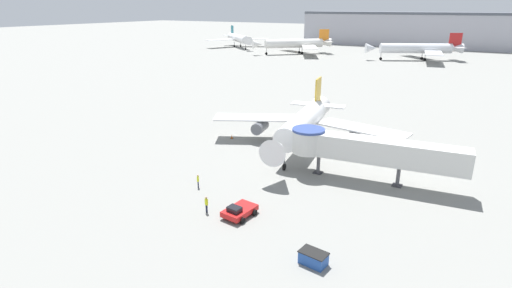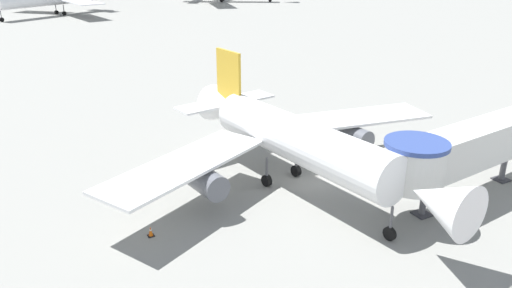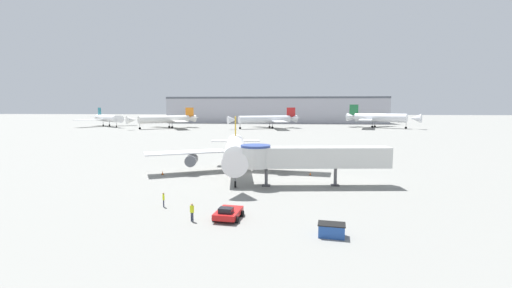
{
  "view_description": "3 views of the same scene",
  "coord_description": "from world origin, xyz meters",
  "px_view_note": "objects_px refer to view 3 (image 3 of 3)",
  "views": [
    {
      "loc": [
        21.25,
        -52.32,
        20.24
      ],
      "look_at": [
        -4.79,
        -7.72,
        2.28
      ],
      "focal_mm": 28.0,
      "sensor_mm": 36.0,
      "label": 1
    },
    {
      "loc": [
        -19.65,
        -28.97,
        17.14
      ],
      "look_at": [
        -4.71,
        -0.71,
        4.45
      ],
      "focal_mm": 35.0,
      "sensor_mm": 36.0,
      "label": 2
    },
    {
      "loc": [
        7.65,
        -54.33,
        11.02
      ],
      "look_at": [
        2.05,
        1.59,
        4.81
      ],
      "focal_mm": 24.0,
      "sensor_mm": 36.0,
      "label": 3
    }
  ],
  "objects_px": {
    "background_jet_red_tail": "(266,119)",
    "background_jet_green_tail": "(379,118)",
    "jet_bridge": "(305,157)",
    "ground_crew_marshaller": "(192,211)",
    "traffic_cone_starboard_wing": "(310,174)",
    "pushback_tug_red": "(228,213)",
    "traffic_cone_port_wing": "(163,173)",
    "ground_crew_wing_walker": "(164,199)",
    "main_airplane": "(235,151)",
    "background_jet_orange_tail": "(166,119)",
    "service_container_blue": "(332,230)",
    "background_jet_teal_tail": "(108,118)"
  },
  "relations": [
    {
      "from": "traffic_cone_starboard_wing",
      "to": "background_jet_red_tail",
      "type": "height_order",
      "value": "background_jet_red_tail"
    },
    {
      "from": "main_airplane",
      "to": "ground_crew_marshaller",
      "type": "xyz_separation_m",
      "value": [
        -0.5,
        -23.13,
        -2.83
      ]
    },
    {
      "from": "ground_crew_marshaller",
      "to": "ground_crew_wing_walker",
      "type": "height_order",
      "value": "ground_crew_marshaller"
    },
    {
      "from": "traffic_cone_starboard_wing",
      "to": "background_jet_red_tail",
      "type": "relative_size",
      "value": 0.02
    },
    {
      "from": "service_container_blue",
      "to": "pushback_tug_red",
      "type": "bearing_deg",
      "value": 159.44
    },
    {
      "from": "pushback_tug_red",
      "to": "main_airplane",
      "type": "bearing_deg",
      "value": 103.83
    },
    {
      "from": "jet_bridge",
      "to": "service_container_blue",
      "type": "bearing_deg",
      "value": -91.98
    },
    {
      "from": "background_jet_green_tail",
      "to": "ground_crew_wing_walker",
      "type": "bearing_deg",
      "value": -170.34
    },
    {
      "from": "traffic_cone_starboard_wing",
      "to": "ground_crew_wing_walker",
      "type": "height_order",
      "value": "ground_crew_wing_walker"
    },
    {
      "from": "ground_crew_wing_walker",
      "to": "background_jet_orange_tail",
      "type": "relative_size",
      "value": 0.05
    },
    {
      "from": "background_jet_green_tail",
      "to": "jet_bridge",
      "type": "bearing_deg",
      "value": -166.15
    },
    {
      "from": "pushback_tug_red",
      "to": "background_jet_red_tail",
      "type": "relative_size",
      "value": 0.11
    },
    {
      "from": "pushback_tug_red",
      "to": "ground_crew_wing_walker",
      "type": "relative_size",
      "value": 2.3
    },
    {
      "from": "main_airplane",
      "to": "background_jet_red_tail",
      "type": "relative_size",
      "value": 0.85
    },
    {
      "from": "main_airplane",
      "to": "jet_bridge",
      "type": "height_order",
      "value": "main_airplane"
    },
    {
      "from": "service_container_blue",
      "to": "traffic_cone_starboard_wing",
      "type": "distance_m",
      "value": 25.97
    },
    {
      "from": "traffic_cone_port_wing",
      "to": "ground_crew_wing_walker",
      "type": "distance_m",
      "value": 18.5
    },
    {
      "from": "traffic_cone_port_wing",
      "to": "traffic_cone_starboard_wing",
      "type": "height_order",
      "value": "traffic_cone_port_wing"
    },
    {
      "from": "jet_bridge",
      "to": "ground_crew_wing_walker",
      "type": "relative_size",
      "value": 12.48
    },
    {
      "from": "pushback_tug_red",
      "to": "ground_crew_wing_walker",
      "type": "xyz_separation_m",
      "value": [
        -7.77,
        3.27,
        0.33
      ]
    },
    {
      "from": "pushback_tug_red",
      "to": "background_jet_green_tail",
      "type": "distance_m",
      "value": 157.37
    },
    {
      "from": "ground_crew_marshaller",
      "to": "ground_crew_wing_walker",
      "type": "bearing_deg",
      "value": 160.69
    },
    {
      "from": "pushback_tug_red",
      "to": "service_container_blue",
      "type": "height_order",
      "value": "pushback_tug_red"
    },
    {
      "from": "ground_crew_wing_walker",
      "to": "background_jet_orange_tail",
      "type": "bearing_deg",
      "value": 172.71
    },
    {
      "from": "ground_crew_wing_walker",
      "to": "ground_crew_marshaller",
      "type": "bearing_deg",
      "value": 18.56
    },
    {
      "from": "background_jet_green_tail",
      "to": "background_jet_orange_tail",
      "type": "bearing_deg",
      "value": 129.71
    },
    {
      "from": "service_container_blue",
      "to": "background_jet_orange_tail",
      "type": "distance_m",
      "value": 152.12
    },
    {
      "from": "traffic_cone_port_wing",
      "to": "background_jet_orange_tail",
      "type": "bearing_deg",
      "value": 110.08
    },
    {
      "from": "service_container_blue",
      "to": "traffic_cone_port_wing",
      "type": "relative_size",
      "value": 3.56
    },
    {
      "from": "ground_crew_marshaller",
      "to": "traffic_cone_starboard_wing",
      "type": "bearing_deg",
      "value": 86.34
    },
    {
      "from": "background_jet_red_tail",
      "to": "main_airplane",
      "type": "bearing_deg",
      "value": -26.13
    },
    {
      "from": "background_jet_red_tail",
      "to": "background_jet_green_tail",
      "type": "xyz_separation_m",
      "value": [
        56.9,
        10.95,
        0.64
      ]
    },
    {
      "from": "ground_crew_wing_walker",
      "to": "background_jet_green_tail",
      "type": "bearing_deg",
      "value": 130.46
    },
    {
      "from": "ground_crew_marshaller",
      "to": "background_jet_red_tail",
      "type": "height_order",
      "value": "background_jet_red_tail"
    },
    {
      "from": "ground_crew_marshaller",
      "to": "background_jet_orange_tail",
      "type": "height_order",
      "value": "background_jet_orange_tail"
    },
    {
      "from": "main_airplane",
      "to": "background_jet_orange_tail",
      "type": "relative_size",
      "value": 0.99
    },
    {
      "from": "traffic_cone_starboard_wing",
      "to": "pushback_tug_red",
      "type": "bearing_deg",
      "value": -112.47
    },
    {
      "from": "ground_crew_marshaller",
      "to": "background_jet_red_tail",
      "type": "bearing_deg",
      "value": 115.65
    },
    {
      "from": "ground_crew_marshaller",
      "to": "jet_bridge",
      "type": "bearing_deg",
      "value": 79.29
    },
    {
      "from": "jet_bridge",
      "to": "ground_crew_marshaller",
      "type": "xyz_separation_m",
      "value": [
        -11.39,
        -16.07,
        -3.01
      ]
    },
    {
      "from": "traffic_cone_starboard_wing",
      "to": "background_jet_orange_tail",
      "type": "bearing_deg",
      "value": 120.33
    },
    {
      "from": "service_container_blue",
      "to": "traffic_cone_port_wing",
      "type": "bearing_deg",
      "value": 134.95
    },
    {
      "from": "traffic_cone_port_wing",
      "to": "background_jet_green_tail",
      "type": "height_order",
      "value": "background_jet_green_tail"
    },
    {
      "from": "background_jet_orange_tail",
      "to": "jet_bridge",
      "type": "bearing_deg",
      "value": -16.26
    },
    {
      "from": "main_airplane",
      "to": "service_container_blue",
      "type": "xyz_separation_m",
      "value": [
        12.38,
        -25.7,
        -3.3
      ]
    },
    {
      "from": "service_container_blue",
      "to": "background_jet_teal_tail",
      "type": "distance_m",
      "value": 181.19
    },
    {
      "from": "traffic_cone_port_wing",
      "to": "background_jet_teal_tail",
      "type": "bearing_deg",
      "value": 122.21
    },
    {
      "from": "jet_bridge",
      "to": "traffic_cone_port_wing",
      "type": "bearing_deg",
      "value": 159.84
    },
    {
      "from": "service_container_blue",
      "to": "traffic_cone_starboard_wing",
      "type": "relative_size",
      "value": 3.95
    },
    {
      "from": "ground_crew_wing_walker",
      "to": "background_jet_red_tail",
      "type": "xyz_separation_m",
      "value": [
        1.92,
        134.57,
        3.61
      ]
    }
  ]
}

